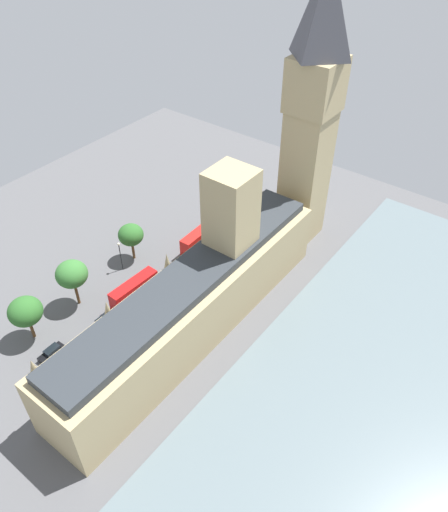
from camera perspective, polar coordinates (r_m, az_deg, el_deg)
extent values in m
plane|color=#565659|center=(92.79, -4.41, -7.79)|extent=(138.46, 138.46, 0.00)
cube|color=slate|center=(82.61, 14.44, -18.04)|extent=(41.45, 124.62, 0.25)
cube|color=tan|center=(87.45, -3.61, -5.74)|extent=(11.66, 61.11, 12.06)
cube|color=tan|center=(88.47, 0.77, 1.91)|extent=(7.46, 7.46, 27.92)
cube|color=#2D3338|center=(82.69, -3.80, -2.45)|extent=(8.86, 58.66, 1.60)
cone|color=tan|center=(102.59, 3.87, 7.18)|extent=(1.20, 1.20, 1.91)
cone|color=tan|center=(93.38, -0.90, 3.55)|extent=(1.20, 1.20, 1.94)
cone|color=tan|center=(85.02, -6.61, -0.55)|extent=(1.20, 1.20, 3.15)
cone|color=tan|center=(78.77, -13.37, -5.86)|extent=(1.20, 1.20, 2.71)
cone|color=tan|center=(74.50, -21.27, -11.77)|extent=(1.20, 1.20, 2.44)
cube|color=tan|center=(106.55, 9.29, 9.06)|extent=(8.15, 8.15, 29.15)
cube|color=tan|center=(98.02, 10.56, 18.94)|extent=(8.96, 8.96, 10.19)
cylinder|color=silver|center=(100.05, 8.12, 19.64)|extent=(0.25, 6.19, 6.19)
torus|color=black|center=(100.05, 8.12, 19.64)|extent=(0.24, 6.43, 6.43)
cylinder|color=silver|center=(101.93, 11.90, 19.60)|extent=(6.19, 0.25, 6.19)
torus|color=black|center=(101.93, 11.90, 19.60)|extent=(6.43, 0.24, 6.43)
pyramid|color=#4C4C54|center=(94.11, 11.65, 26.62)|extent=(8.96, 8.96, 16.92)
cube|color=red|center=(107.18, -2.82, 2.05)|extent=(2.71, 10.55, 4.20)
cube|color=black|center=(107.12, -2.82, 2.08)|extent=(2.76, 10.15, 0.70)
cylinder|color=black|center=(111.29, -2.08, 2.36)|extent=(0.37, 1.11, 1.10)
cylinder|color=black|center=(110.17, -1.13, 1.93)|extent=(0.37, 1.11, 1.10)
cylinder|color=black|center=(106.91, -4.49, 0.40)|extent=(0.37, 1.11, 1.10)
cylinder|color=black|center=(105.75, -3.53, -0.07)|extent=(0.37, 1.11, 1.10)
cube|color=#B7B7BC|center=(102.92, -5.42, -1.42)|extent=(1.87, 4.34, 0.75)
cube|color=black|center=(102.57, -5.37, -1.06)|extent=(1.55, 2.44, 0.65)
cylinder|color=black|center=(102.00, -5.56, -2.17)|extent=(0.26, 0.69, 0.68)
cylinder|color=black|center=(102.84, -6.25, -1.81)|extent=(0.26, 0.69, 0.68)
cylinder|color=black|center=(103.51, -4.57, -1.34)|extent=(0.26, 0.69, 0.68)
cylinder|color=black|center=(104.34, -5.26, -0.99)|extent=(0.26, 0.69, 0.68)
cube|color=red|center=(96.43, -10.35, -3.92)|extent=(2.94, 10.60, 4.20)
cube|color=black|center=(96.37, -10.36, -3.89)|extent=(2.99, 10.20, 0.70)
cylinder|color=black|center=(100.14, -9.11, -3.38)|extent=(0.40, 1.11, 1.10)
cylinder|color=black|center=(98.83, -8.19, -3.98)|extent=(0.40, 1.11, 1.10)
cylinder|color=black|center=(97.07, -12.27, -5.65)|extent=(0.40, 1.11, 1.10)
cylinder|color=black|center=(95.71, -11.37, -6.30)|extent=(0.40, 1.11, 1.10)
cube|color=navy|center=(94.35, -13.89, -7.53)|extent=(1.98, 4.68, 0.75)
cube|color=black|center=(93.93, -13.85, -7.16)|extent=(1.64, 2.63, 0.65)
cylinder|color=black|center=(93.59, -14.20, -8.45)|extent=(0.26, 0.68, 0.68)
cylinder|color=black|center=(94.61, -14.87, -7.93)|extent=(0.26, 0.68, 0.68)
cylinder|color=black|center=(94.67, -12.84, -7.43)|extent=(0.26, 0.68, 0.68)
cylinder|color=black|center=(95.68, -13.52, -6.94)|extent=(0.26, 0.68, 0.68)
cube|color=black|center=(92.12, -19.34, -10.57)|extent=(1.88, 4.82, 0.75)
cube|color=black|center=(91.67, -19.32, -10.20)|extent=(1.55, 2.71, 0.65)
cylinder|color=black|center=(91.48, -19.71, -11.53)|extent=(0.27, 0.69, 0.68)
cylinder|color=black|center=(92.46, -20.33, -11.02)|extent=(0.27, 0.69, 0.68)
cylinder|color=black|center=(92.36, -18.25, -10.40)|extent=(0.27, 0.69, 0.68)
cylinder|color=black|center=(93.33, -18.88, -9.92)|extent=(0.27, 0.69, 0.68)
cylinder|color=maroon|center=(93.15, -8.32, -7.38)|extent=(0.59, 0.59, 1.26)
sphere|color=#8C6647|center=(92.61, -8.36, -7.07)|extent=(0.24, 0.24, 0.24)
cube|color=navy|center=(93.29, -8.32, -7.23)|extent=(0.28, 0.27, 0.23)
cylinder|color=navy|center=(95.26, -6.79, -5.77)|extent=(0.65, 0.65, 1.42)
sphere|color=tan|center=(94.66, -6.83, -5.42)|extent=(0.27, 0.27, 0.27)
cube|color=maroon|center=(95.41, -6.85, -5.62)|extent=(0.25, 0.33, 0.25)
cylinder|color=maroon|center=(93.69, -8.50, -7.00)|extent=(0.64, 0.64, 1.38)
sphere|color=tan|center=(93.10, -8.55, -6.65)|extent=(0.26, 0.26, 0.26)
cube|color=maroon|center=(93.68, -8.68, -6.97)|extent=(0.27, 0.31, 0.25)
cylinder|color=brown|center=(95.28, -21.37, -7.81)|extent=(0.56, 0.56, 4.28)
ellipsoid|color=#2D6628|center=(92.27, -22.02, -5.97)|extent=(5.99, 5.99, 5.09)
cylinder|color=brown|center=(106.49, -10.47, 0.67)|extent=(0.56, 0.56, 4.28)
ellipsoid|color=#2D6628|center=(103.96, -10.74, 2.43)|extent=(5.31, 5.31, 4.52)
cylinder|color=brown|center=(98.44, -16.68, -4.12)|extent=(0.56, 0.56, 5.31)
ellipsoid|color=#387533|center=(95.22, -17.22, -2.01)|extent=(5.98, 5.98, 5.08)
cylinder|color=black|center=(103.37, -11.85, -0.16)|extent=(0.18, 0.18, 6.50)
sphere|color=#F2EAC6|center=(101.17, -12.12, 1.36)|extent=(0.56, 0.56, 0.56)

